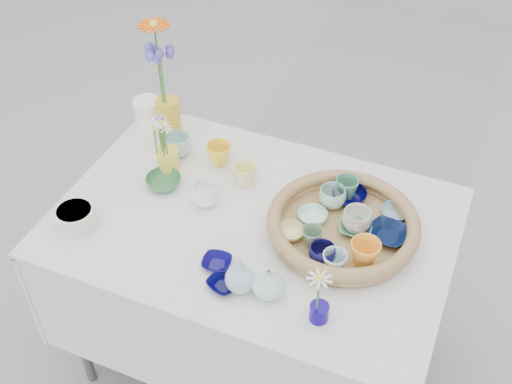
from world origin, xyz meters
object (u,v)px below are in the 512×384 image
at_px(display_table, 254,355).
at_px(bud_vase_seafoam, 268,283).
at_px(tall_vase_yellow, 169,119).
at_px(wicker_tray, 343,226).

height_order(display_table, bud_vase_seafoam, bud_vase_seafoam).
height_order(display_table, tall_vase_yellow, tall_vase_yellow).
height_order(wicker_tray, bud_vase_seafoam, bud_vase_seafoam).
bearing_deg(display_table, tall_vase_yellow, 147.92).
relative_size(wicker_tray, tall_vase_yellow, 2.94).
bearing_deg(bud_vase_seafoam, display_table, 121.08).
bearing_deg(tall_vase_yellow, display_table, -32.08).
relative_size(wicker_tray, bud_vase_seafoam, 4.83).
relative_size(display_table, tall_vase_yellow, 7.81).
height_order(display_table, wicker_tray, wicker_tray).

